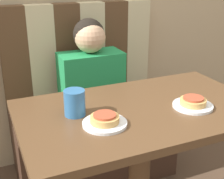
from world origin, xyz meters
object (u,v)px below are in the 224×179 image
pizza_right (193,101)px  plate_left (105,123)px  person (91,69)px  drinking_cup (75,103)px  plate_right (193,106)px  pizza_left (105,118)px

pizza_right → plate_left: bearing=180.0°
person → pizza_right: person is taller
person → pizza_right: bearing=-74.2°
person → plate_left: 0.76m
drinking_cup → person: bearing=64.7°
plate_left → drinking_cup: (-0.08, 0.13, 0.05)m
plate_right → pizza_left: 0.41m
plate_right → drinking_cup: drinking_cup is taller
plate_left → pizza_left: size_ratio=1.54×
plate_left → plate_right: (0.41, 0.00, 0.00)m
pizza_left → pizza_right: size_ratio=1.00×
plate_right → drinking_cup: 0.51m
pizza_left → drinking_cup: 0.15m
plate_right → pizza_right: (0.00, 0.00, 0.02)m
pizza_left → person: bearing=74.2°
pizza_right → drinking_cup: size_ratio=1.05×
person → plate_left: bearing=-105.8°
person → pizza_right: size_ratio=5.18×
drinking_cup → plate_left: bearing=-59.0°
plate_left → drinking_cup: drinking_cup is taller
person → plate_right: size_ratio=3.36×
pizza_right → plate_right: bearing=0.0°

